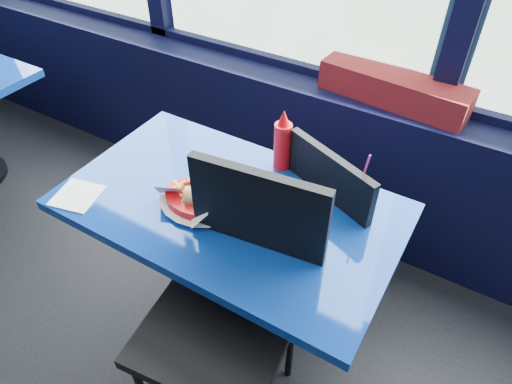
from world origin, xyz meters
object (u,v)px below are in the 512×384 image
near_table (232,237)px  planter_box (394,88)px  chair_near_front (233,296)px  food_basket (199,199)px  chair_near_back (323,214)px  ketchup_bottle (283,143)px  soda_cup (358,195)px

near_table → planter_box: planter_box is taller
chair_near_front → food_basket: (-0.25, 0.17, 0.19)m
chair_near_back → planter_box: (0.05, 0.56, 0.33)m
planter_box → ketchup_bottle: (-0.23, -0.60, -0.01)m
planter_box → near_table: bearing=-102.2°
chair_near_back → ketchup_bottle: bearing=36.4°
food_basket → ketchup_bottle: ketchup_bottle is taller
ketchup_bottle → chair_near_back: bearing=14.1°
food_basket → ketchup_bottle: bearing=62.2°
chair_near_back → food_basket: chair_near_back is taller
chair_near_front → chair_near_back: bearing=75.7°
chair_near_back → soda_cup: soda_cup is taller
near_table → chair_near_back: (0.24, 0.32, -0.03)m
ketchup_bottle → food_basket: bearing=-112.1°
planter_box → food_basket: 1.02m
planter_box → food_basket: (-0.37, -0.95, -0.08)m
chair_near_front → food_basket: bearing=138.3°
planter_box → ketchup_bottle: size_ratio=2.63×
near_table → soda_cup: (0.39, 0.20, 0.25)m
chair_near_front → food_basket: size_ratio=3.79×
near_table → chair_near_front: (0.16, -0.24, 0.03)m
chair_near_back → food_basket: 0.56m
chair_near_front → soda_cup: size_ratio=3.98×
food_basket → planter_box: bearing=63.2°
food_basket → soda_cup: soda_cup is taller
chair_near_back → planter_box: bearing=-72.7°
near_table → chair_near_front: size_ratio=1.15×
planter_box → soda_cup: 0.69m
soda_cup → ketchup_bottle: bearing=167.1°
near_table → soda_cup: soda_cup is taller
planter_box → soda_cup: soda_cup is taller
chair_near_front → soda_cup: (0.23, 0.44, 0.22)m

